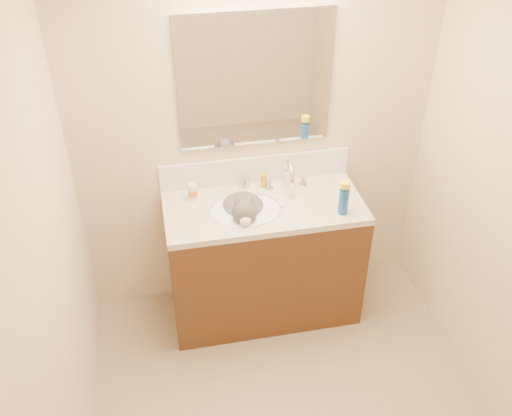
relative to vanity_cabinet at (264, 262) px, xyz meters
name	(u,v)px	position (x,y,z in m)	size (l,w,h in m)	color
room_shell	(317,214)	(0.00, -0.97, 1.08)	(2.24, 2.54, 2.52)	beige
vanity_cabinet	(264,262)	(0.00, 0.00, 0.00)	(1.20, 0.55, 0.82)	#4A2813
counter_slab	(264,208)	(0.00, 0.00, 0.43)	(1.20, 0.55, 0.04)	beige
basin	(246,219)	(-0.12, -0.03, 0.38)	(0.45, 0.36, 0.14)	white
faucet	(288,178)	(0.18, 0.14, 0.54)	(0.28, 0.20, 0.21)	silver
cat	(244,212)	(-0.13, 0.00, 0.42)	(0.32, 0.41, 0.32)	#4D4B4D
backsplash	(255,170)	(0.00, 0.26, 0.54)	(1.20, 0.02, 0.18)	white
mirror	(255,81)	(0.00, 0.26, 1.13)	(0.90, 0.02, 0.80)	white
pill_bottle	(193,192)	(-0.41, 0.15, 0.50)	(0.05, 0.05, 0.10)	silver
pill_label	(193,193)	(-0.41, 0.15, 0.49)	(0.06, 0.06, 0.04)	orange
silver_jar	(245,183)	(-0.08, 0.22, 0.48)	(0.06, 0.06, 0.06)	#B7B7BC
amber_bottle	(264,180)	(0.04, 0.19, 0.50)	(0.04, 0.04, 0.09)	#C78C17
toothbrush	(276,200)	(0.08, 0.03, 0.46)	(0.02, 0.15, 0.01)	silver
toothbrush_head	(276,200)	(0.08, 0.03, 0.46)	(0.01, 0.03, 0.01)	#618FCE
spray_can	(343,202)	(0.43, -0.17, 0.53)	(0.06, 0.06, 0.16)	#174FA4
spray_cap	(345,185)	(0.43, -0.17, 0.65)	(0.06, 0.06, 0.04)	yellow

